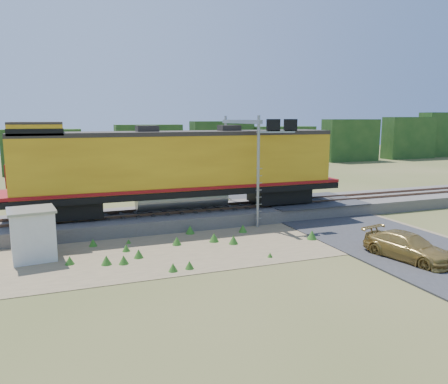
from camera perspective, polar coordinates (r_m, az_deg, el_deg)
name	(u,v)px	position (r m, az deg, el deg)	size (l,w,h in m)	color
ground	(255,243)	(23.92, 4.01, -6.72)	(140.00, 140.00, 0.00)	#475123
ballast	(217,214)	(29.21, -0.87, -2.88)	(70.00, 5.00, 0.80)	slate
rails	(217,207)	(29.11, -0.87, -1.95)	(70.00, 1.54, 0.16)	brown
dirt_shoulder	(217,244)	(23.63, -0.94, -6.85)	(26.00, 8.00, 0.03)	#8C7754
road	(353,228)	(28.03, 16.54, -4.47)	(7.00, 66.00, 0.86)	#38383A
tree_line_north	(137,146)	(59.74, -11.33, 5.92)	(130.00, 3.00, 6.50)	#1A3D16
weed_clumps	(192,250)	(22.83, -4.18, -7.51)	(15.00, 6.20, 0.56)	#30691E
locomotive	(177,166)	(27.89, -6.16, 3.35)	(21.53, 3.28, 5.56)	black
shed	(33,234)	(22.81, -23.71, -5.05)	(2.34, 2.34, 2.49)	silver
signal_gantry	(249,142)	(28.69, 3.34, 6.53)	(2.73, 6.20, 6.89)	gray
car	(408,247)	(22.78, 22.91, -6.63)	(1.80, 4.43, 1.28)	#AA883F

